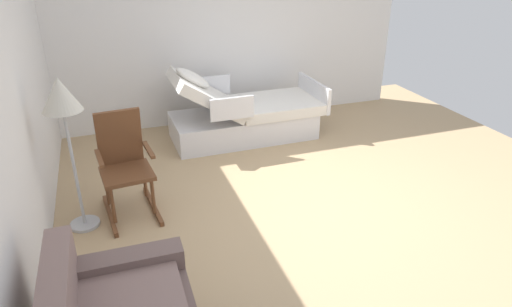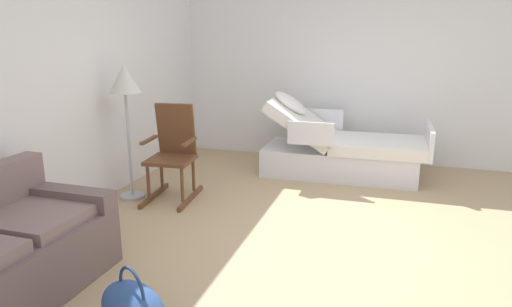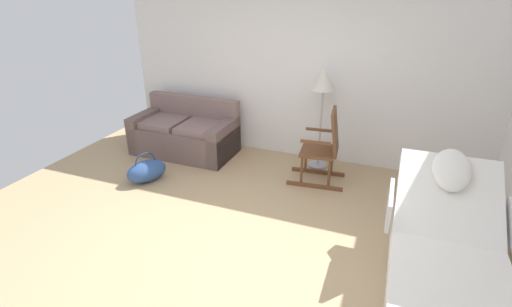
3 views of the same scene
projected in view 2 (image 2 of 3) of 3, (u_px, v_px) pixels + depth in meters
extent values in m
plane|color=tan|center=(324.00, 236.00, 4.23)|extent=(6.84, 6.84, 0.00)
cube|color=white|center=(72.00, 79.00, 4.62)|extent=(5.67, 0.10, 2.70)
cube|color=white|center=(359.00, 66.00, 6.46)|extent=(0.10, 5.25, 2.70)
cube|color=silver|center=(339.00, 161.00, 6.03)|extent=(0.90, 1.94, 0.35)
cube|color=white|center=(378.00, 145.00, 5.84)|extent=(0.93, 1.17, 0.14)
cube|color=white|center=(302.00, 122.00, 6.04)|extent=(0.92, 0.88, 0.62)
ellipsoid|color=white|center=(291.00, 103.00, 6.02)|extent=(0.35, 0.48, 0.37)
cube|color=silver|center=(311.00, 134.00, 5.52)|extent=(0.04, 0.56, 0.28)
cube|color=silver|center=(323.00, 119.00, 6.46)|extent=(0.04, 0.56, 0.28)
cube|color=silver|center=(429.00, 140.00, 5.64)|extent=(0.95, 0.06, 0.36)
cylinder|color=black|center=(273.00, 173.00, 5.94)|extent=(0.10, 0.10, 0.10)
cylinder|color=black|center=(286.00, 159.00, 6.61)|extent=(0.10, 0.10, 0.10)
cylinder|color=black|center=(403.00, 184.00, 5.51)|extent=(0.10, 0.10, 0.10)
cylinder|color=black|center=(402.00, 168.00, 6.18)|extent=(0.10, 0.10, 0.10)
cube|color=#7F6660|center=(39.00, 217.00, 3.38)|extent=(0.68, 0.65, 0.10)
cube|color=#68534F|center=(68.00, 223.00, 3.76)|extent=(0.19, 0.85, 0.60)
cube|color=brown|center=(154.00, 195.00, 5.20)|extent=(0.76, 0.12, 0.05)
cube|color=brown|center=(191.00, 198.00, 5.12)|extent=(0.76, 0.12, 0.05)
cylinder|color=brown|center=(182.00, 184.00, 4.89)|extent=(0.04, 0.04, 0.40)
cylinder|color=brown|center=(148.00, 181.00, 4.97)|extent=(0.04, 0.04, 0.40)
cylinder|color=brown|center=(193.00, 174.00, 5.24)|extent=(0.04, 0.04, 0.40)
cylinder|color=brown|center=(162.00, 172.00, 5.32)|extent=(0.04, 0.04, 0.40)
cube|color=brown|center=(171.00, 160.00, 5.06)|extent=(0.51, 0.52, 0.04)
cube|color=brown|center=(176.00, 130.00, 5.17)|extent=(0.16, 0.44, 0.60)
cube|color=brown|center=(189.00, 142.00, 4.94)|extent=(0.39, 0.08, 0.03)
cube|color=brown|center=(149.00, 140.00, 5.02)|extent=(0.39, 0.08, 0.03)
cylinder|color=#B2B5BA|center=(133.00, 196.00, 5.22)|extent=(0.28, 0.28, 0.03)
cylinder|color=#B2B5BA|center=(129.00, 145.00, 5.07)|extent=(0.03, 0.03, 1.15)
cone|color=beige|center=(124.00, 78.00, 4.89)|extent=(0.34, 0.34, 0.30)
torus|color=navy|center=(132.00, 290.00, 2.82)|extent=(0.17, 0.27, 0.30)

